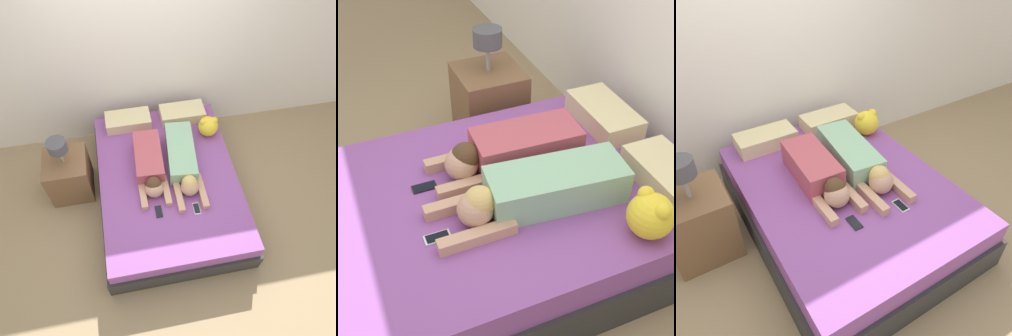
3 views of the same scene
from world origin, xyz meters
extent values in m
plane|color=#9E8460|center=(0.00, 0.00, 0.00)|extent=(12.00, 12.00, 0.00)
cube|color=white|center=(0.00, 1.23, 1.30)|extent=(12.00, 0.06, 2.60)
cube|color=#2D2D2D|center=(0.00, 0.00, 0.14)|extent=(1.62, 2.16, 0.28)
cube|color=#8C4C9E|center=(0.00, 0.00, 0.37)|extent=(1.56, 2.10, 0.19)
cube|color=beige|center=(-0.35, 0.87, 0.53)|extent=(0.56, 0.29, 0.15)
cube|color=beige|center=(0.35, 0.87, 0.53)|extent=(0.56, 0.29, 0.15)
cube|color=#B24C59|center=(-0.19, 0.21, 0.57)|extent=(0.34, 0.66, 0.22)
sphere|color=tan|center=(-0.19, -0.20, 0.56)|extent=(0.20, 0.20, 0.20)
sphere|color=#4C331E|center=(-0.19, -0.18, 0.61)|extent=(0.17, 0.17, 0.17)
cube|color=tan|center=(-0.32, -0.22, 0.50)|extent=(0.07, 0.36, 0.07)
cube|color=tan|center=(-0.06, -0.22, 0.50)|extent=(0.07, 0.36, 0.07)
cube|color=#8CBF99|center=(0.19, 0.22, 0.57)|extent=(0.38, 0.80, 0.21)
sphere|color=tan|center=(0.19, -0.25, 0.56)|extent=(0.20, 0.20, 0.20)
sphere|color=#D8B266|center=(0.19, -0.23, 0.61)|extent=(0.17, 0.17, 0.17)
cube|color=tan|center=(0.06, -0.29, 0.50)|extent=(0.07, 0.42, 0.07)
cube|color=tan|center=(0.32, -0.29, 0.50)|extent=(0.07, 0.42, 0.07)
cube|color=black|center=(-0.18, -0.44, 0.47)|extent=(0.07, 0.14, 0.01)
cube|color=black|center=(-0.18, -0.44, 0.47)|extent=(0.06, 0.12, 0.00)
cube|color=silver|center=(0.22, -0.48, 0.47)|extent=(0.07, 0.14, 0.01)
cube|color=black|center=(0.22, -0.48, 0.47)|extent=(0.06, 0.12, 0.00)
sphere|color=yellow|center=(0.61, 0.55, 0.58)|extent=(0.25, 0.25, 0.25)
sphere|color=yellow|center=(0.54, 0.55, 0.68)|extent=(0.09, 0.09, 0.09)
sphere|color=yellow|center=(0.67, 0.55, 0.68)|extent=(0.09, 0.09, 0.09)
cube|color=brown|center=(-1.15, 0.34, 0.29)|extent=(0.50, 0.50, 0.59)
cylinder|color=#999999|center=(-1.15, 0.34, 0.69)|extent=(0.03, 0.03, 0.20)
cylinder|color=#4C4C51|center=(-1.15, 0.34, 0.85)|extent=(0.22, 0.22, 0.13)
camera|label=1|loc=(-0.39, -2.06, 3.57)|focal=35.00mm
camera|label=2|loc=(1.86, -0.78, 2.30)|focal=50.00mm
camera|label=3|loc=(-1.12, -1.81, 2.25)|focal=35.00mm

